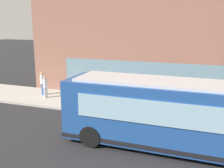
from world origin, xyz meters
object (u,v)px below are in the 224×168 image
at_px(pedestrian_walking_along_curb, 45,86).
at_px(newspaper_vending_box, 126,94).
at_px(fire_hydrant, 194,103).
at_px(city_bus_nearside, 176,115).
at_px(pedestrian_near_hydrant, 42,82).

bearing_deg(pedestrian_walking_along_curb, newspaper_vending_box, -76.76).
distance_m(pedestrian_walking_along_curb, newspaper_vending_box, 5.88).
height_order(fire_hydrant, pedestrian_walking_along_curb, pedestrian_walking_along_curb).
xyz_separation_m(city_bus_nearside, newspaper_vending_box, (5.94, 4.04, -0.95)).
height_order(fire_hydrant, newspaper_vending_box, newspaper_vending_box).
bearing_deg(pedestrian_walking_along_curb, city_bus_nearside, -115.26).
xyz_separation_m(fire_hydrant, pedestrian_walking_along_curb, (-1.09, 10.28, 0.54)).
bearing_deg(pedestrian_near_hydrant, city_bus_nearside, -116.54).
height_order(fire_hydrant, pedestrian_near_hydrant, pedestrian_near_hydrant).
relative_size(fire_hydrant, pedestrian_walking_along_curb, 0.47).
bearing_deg(pedestrian_walking_along_curb, fire_hydrant, -83.94).
height_order(city_bus_nearside, pedestrian_walking_along_curb, city_bus_nearside).
xyz_separation_m(city_bus_nearside, fire_hydrant, (5.69, -0.53, -1.04)).
xyz_separation_m(fire_hydrant, pedestrian_near_hydrant, (-0.50, 10.94, 0.66)).
relative_size(city_bus_nearside, newspaper_vending_box, 11.18).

